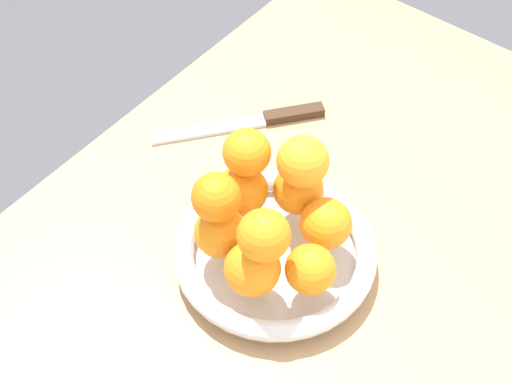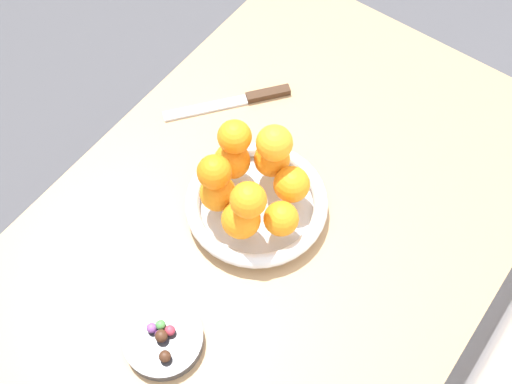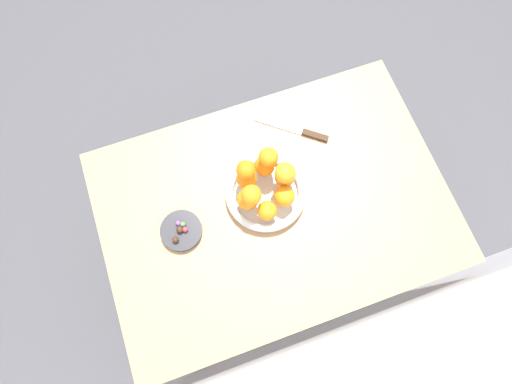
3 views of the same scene
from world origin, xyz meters
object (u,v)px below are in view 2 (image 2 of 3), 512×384
orange_4 (281,219)px  orange_8 (214,172)px  orange_0 (272,159)px  orange_6 (235,137)px  orange_2 (218,193)px  candy_ball_0 (161,336)px  orange_3 (241,219)px  knife (239,100)px  candy_ball_5 (161,325)px  orange_9 (248,200)px  fruit_bowl (257,204)px  orange_1 (232,161)px  candy_ball_2 (152,328)px  orange_7 (274,143)px  dining_table (279,238)px  candy_ball_1 (159,335)px  candy_ball_3 (165,356)px  candy_ball_6 (162,338)px  orange_5 (294,186)px  candy_dish (163,339)px  candy_ball_4 (170,330)px

orange_4 → orange_8: size_ratio=1.03×
orange_0 → orange_6: size_ratio=1.09×
orange_2 → orange_8: orange_8 is taller
orange_0 → candy_ball_0: (0.35, 0.04, -0.04)m
orange_3 → knife: orange_3 is taller
candy_ball_5 → orange_3: bearing=179.3°
orange_2 → orange_4: orange_2 is taller
orange_6 → orange_9: 0.13m
fruit_bowl → orange_6: size_ratio=4.30×
orange_4 → orange_1: bearing=-107.2°
orange_9 → candy_ball_2: orange_9 is taller
orange_4 → orange_7: (-0.08, -0.07, 0.07)m
dining_table → orange_4: size_ratio=18.16×
candy_ball_1 → candy_ball_3: 0.04m
candy_ball_6 → orange_5: bearing=176.6°
candy_ball_1 → knife: (-0.47, -0.20, -0.02)m
orange_3 → orange_7: orange_7 is taller
candy_ball_2 → candy_ball_5: same height
candy_ball_2 → knife: candy_ball_2 is taller
candy_dish → candy_ball_6: bearing=51.6°
orange_2 → orange_4: (-0.02, 0.12, -0.00)m
orange_0 → orange_1: (0.05, -0.05, 0.00)m
orange_3 → orange_8: 0.09m
candy_ball_3 → orange_9: bearing=-174.0°
orange_3 → candy_ball_1: (0.22, 0.01, -0.04)m
orange_6 → candy_ball_0: bearing=16.5°
fruit_bowl → orange_9: 0.13m
orange_9 → candy_dish: bearing=0.2°
dining_table → candy_ball_0: 0.33m
orange_5 → orange_3: bearing=-17.2°
orange_4 → orange_9: 0.09m
orange_9 → candy_ball_4: bearing=1.5°
candy_dish → orange_9: (-0.23, -0.00, 0.13)m
orange_5 → knife: size_ratio=0.30×
dining_table → candy_ball_3: size_ratio=57.54×
candy_ball_0 → fruit_bowl: bearing=-175.0°
candy_ball_1 → candy_ball_6: (0.00, 0.01, -0.00)m
candy_ball_3 → orange_3: bearing=-171.5°
orange_6 → orange_4: bearing=69.2°
orange_1 → candy_ball_2: size_ratio=3.91×
orange_0 → orange_2: size_ratio=1.01×
candy_ball_0 → orange_3: bearing=-177.2°
orange_2 → orange_7: (-0.11, 0.04, 0.06)m
candy_ball_0 → orange_1: bearing=-162.9°
orange_2 → orange_5: (-0.09, 0.10, 0.00)m
orange_1 → candy_ball_0: (0.31, 0.09, -0.04)m
candy_ball_2 → candy_ball_6: bearing=85.9°
orange_2 → candy_ball_4: (0.23, 0.08, -0.04)m
orange_2 → candy_ball_3: (0.26, 0.10, -0.04)m
dining_table → orange_7: bearing=-131.7°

